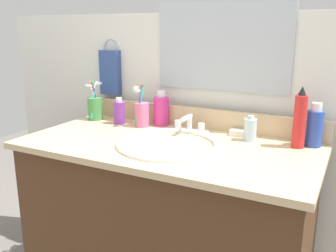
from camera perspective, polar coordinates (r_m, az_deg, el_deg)
The scene contains 17 objects.
vanity_cabinet at distance 1.63m, azimuth -0.15°, elevation -16.54°, with size 1.11×0.53×0.77m, color #4C2D19.
countertop at distance 1.46m, azimuth -0.16°, elevation -3.11°, with size 1.16×0.58×0.03m, color #D1B284.
backsplash at distance 1.69m, azimuth 4.20°, elevation 1.33°, with size 1.16×0.02×0.09m, color #D1B284.
back_wall at distance 1.80m, azimuth 4.87°, elevation -4.17°, with size 2.26×0.04×1.30m, color silver.
mirror_panel at distance 1.64m, azimuth 8.36°, elevation 15.09°, with size 0.60×0.01×0.56m, color #B2BCC6.
towel_ring at distance 1.92m, azimuth -8.66°, elevation 11.72°, with size 0.10×0.10×0.01m, color silver.
hand_towel at distance 1.91m, azimuth -8.84°, elevation 8.10°, with size 0.11×0.04×0.22m, color #334C8C.
sink_basin at distance 1.44m, azimuth -0.00°, elevation -4.08°, with size 0.40×0.40×0.11m.
faucet at distance 1.59m, azimuth 3.21°, elevation -0.10°, with size 0.16×0.10×0.08m.
bottle_shampoo_blue at distance 1.51m, azimuth 21.55°, elevation -0.13°, with size 0.06×0.06×0.17m.
bottle_cream_purple at distance 1.76m, azimuth -7.48°, elevation 2.11°, with size 0.05×0.05×0.12m.
bottle_spray_red at distance 1.46m, azimuth 19.53°, elevation 0.92°, with size 0.05×0.05×0.23m.
bottle_gel_clear at distance 1.52m, azimuth 12.48°, elevation -0.50°, with size 0.05×0.05×0.10m.
bottle_soap_pink at distance 1.72m, azimuth -1.03°, elevation 2.45°, with size 0.07×0.07×0.16m.
cup_pink at distance 1.70m, azimuth -4.07°, elevation 1.92°, with size 0.06×0.08×0.19m.
cup_green at distance 1.86m, azimuth -11.13°, elevation 2.81°, with size 0.07×0.10×0.19m.
soap_bar at distance 1.58m, azimuth 10.65°, elevation -1.03°, with size 0.06×0.04×0.02m, color white.
Camera 1 is at (0.64, -1.23, 1.23)m, focal length 39.78 mm.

